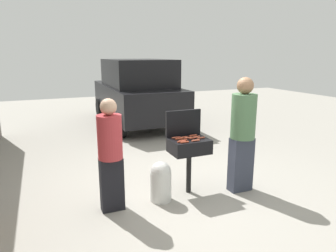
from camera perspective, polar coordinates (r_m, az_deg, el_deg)
name	(u,v)px	position (r m, az deg, el deg)	size (l,w,h in m)	color
ground_plane	(186,189)	(5.12, 3.42, -11.79)	(24.00, 24.00, 0.00)	#9E998E
bbq_grill	(189,148)	(4.77, 3.99, -4.10)	(0.60, 0.44, 0.89)	black
grill_lid_open	(183,123)	(4.87, 2.89, 0.55)	(0.60, 0.05, 0.42)	black
hot_dog_0	(188,138)	(4.75, 3.74, -2.24)	(0.03, 0.03, 0.13)	#C6593D
hot_dog_1	(185,142)	(4.52, 3.13, -3.04)	(0.03, 0.03, 0.13)	#AD4228
hot_dog_2	(201,138)	(4.77, 6.18, -2.22)	(0.03, 0.03, 0.13)	#C6593D
hot_dog_3	(179,139)	(4.70, 2.10, -2.39)	(0.03, 0.03, 0.13)	#AD4228
hot_dog_4	(176,138)	(4.75, 1.49, -2.19)	(0.03, 0.03, 0.13)	#B74C33
hot_dog_5	(196,140)	(4.62, 5.20, -2.72)	(0.03, 0.03, 0.13)	#C6593D
hot_dog_6	(184,137)	(4.77, 2.94, -2.14)	(0.03, 0.03, 0.13)	#AD4228
hot_dog_7	(183,140)	(4.61, 2.82, -2.69)	(0.03, 0.03, 0.13)	#AD4228
hot_dog_8	(181,141)	(4.55, 2.53, -2.91)	(0.03, 0.03, 0.13)	#B74C33
hot_dog_9	(193,138)	(4.75, 4.66, -2.24)	(0.03, 0.03, 0.13)	#B74C33
hot_dog_10	(196,137)	(4.81, 5.30, -2.06)	(0.03, 0.03, 0.13)	#B74C33
hot_dog_11	(193,135)	(4.89, 4.73, -1.78)	(0.03, 0.03, 0.13)	#AD4228
propane_tank	(161,180)	(4.64, -1.37, -10.17)	(0.32, 0.32, 0.62)	silver
person_left	(110,151)	(4.25, -10.75, -4.71)	(0.34, 0.34, 1.60)	black
person_right	(243,131)	(4.91, 13.83, -0.92)	(0.39, 0.39, 1.84)	#333847
parked_minivan	(137,92)	(9.68, -5.89, 6.45)	(2.08, 4.43, 2.02)	black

